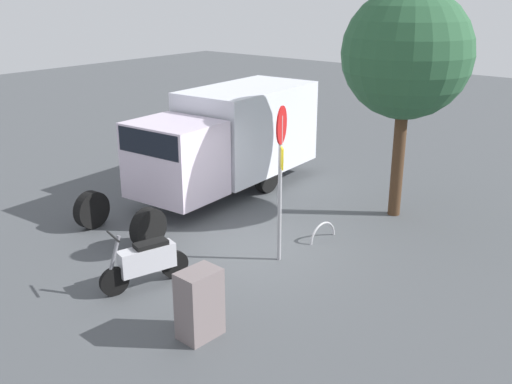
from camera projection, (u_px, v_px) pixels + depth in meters
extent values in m
plane|color=#4A4D51|center=(251.00, 245.00, 13.07)|extent=(60.00, 60.00, 0.00)
cylinder|color=black|center=(214.00, 165.00, 17.40)|extent=(0.91, 0.30, 0.90)
cylinder|color=black|center=(267.00, 176.00, 16.35)|extent=(0.91, 0.30, 0.90)
cylinder|color=black|center=(92.00, 210.00, 13.91)|extent=(0.91, 0.30, 0.90)
cylinder|color=black|center=(148.00, 228.00, 12.86)|extent=(0.91, 0.30, 0.90)
cube|color=silver|center=(248.00, 128.00, 16.79)|extent=(4.18, 2.43, 2.36)
cube|color=silver|center=(175.00, 159.00, 14.55)|extent=(1.92, 2.20, 1.90)
cube|color=black|center=(174.00, 136.00, 14.35)|extent=(1.93, 2.04, 0.60)
cylinder|color=black|center=(114.00, 281.00, 10.88)|extent=(0.57, 0.25, 0.56)
cylinder|color=black|center=(175.00, 264.00, 11.55)|extent=(0.57, 0.25, 0.56)
cube|color=silver|center=(147.00, 259.00, 11.15)|extent=(1.15, 0.62, 0.48)
cube|color=black|center=(151.00, 245.00, 11.11)|extent=(0.69, 0.45, 0.12)
cylinder|color=slate|center=(115.00, 254.00, 10.73)|extent=(0.29, 0.15, 0.69)
cylinder|color=black|center=(113.00, 236.00, 10.61)|extent=(0.19, 0.54, 0.04)
cylinder|color=#9E9EA3|center=(280.00, 190.00, 11.89)|extent=(0.08, 0.08, 3.09)
cylinder|color=red|center=(282.00, 125.00, 11.43)|extent=(0.71, 0.32, 0.76)
cube|color=yellow|center=(281.00, 157.00, 11.64)|extent=(0.33, 0.33, 0.44)
cylinder|color=#47301E|center=(398.00, 159.00, 14.39)|extent=(0.30, 0.30, 2.93)
sphere|color=#295736|center=(407.00, 54.00, 13.55)|extent=(3.04, 3.04, 3.04)
cube|color=slate|center=(199.00, 304.00, 9.50)|extent=(0.72, 0.53, 1.18)
torus|color=#B7B7BC|center=(323.00, 239.00, 13.38)|extent=(0.85, 0.15, 0.85)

